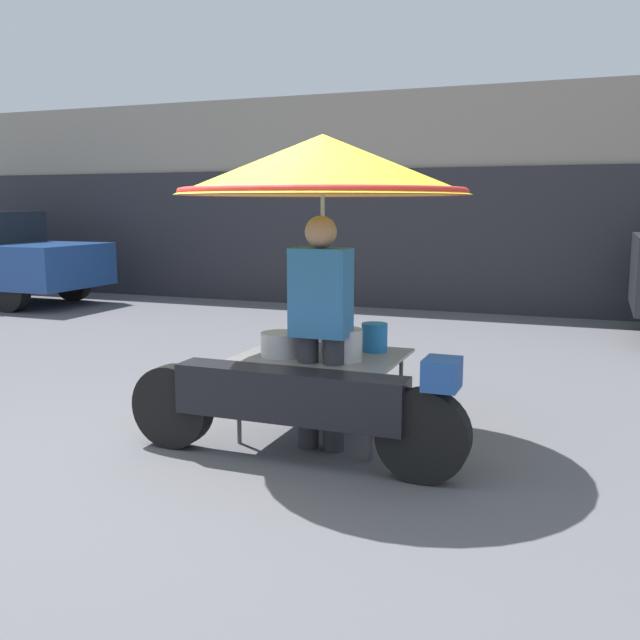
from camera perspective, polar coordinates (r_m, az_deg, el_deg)
ground_plane at (r=4.71m, az=-7.50°, el=-10.94°), size 36.00×36.00×0.00m
shopfront_building at (r=12.00m, az=11.05°, el=9.24°), size 28.00×2.06×3.34m
vendor_motorcycle_cart at (r=4.80m, az=0.03°, el=9.54°), size 2.27×1.98×2.08m
vendor_person at (r=4.64m, az=0.06°, el=-0.14°), size 0.38×0.22×1.55m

